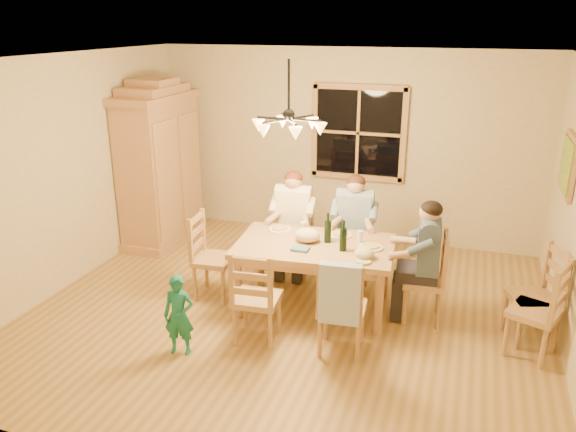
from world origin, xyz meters
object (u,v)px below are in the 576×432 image
(chair_far_right, at_px, (353,257))
(adult_plaid_man, at_px, (354,215))
(armoire, at_px, (160,169))
(chair_near_left, at_px, (257,312))
(chair_spare_back, at_px, (530,312))
(adult_slate_man, at_px, (427,246))
(chandelier, at_px, (289,124))
(wine_bottle_a, at_px, (328,228))
(chair_far_left, at_px, (293,251))
(dining_table, at_px, (315,253))
(adult_woman, at_px, (293,210))
(chair_end_left, at_px, (214,271))
(wine_bottle_b, at_px, (343,236))
(chair_spare_front, at_px, (532,326))
(child, at_px, (179,315))
(chair_near_right, at_px, (342,322))
(chair_end_right, at_px, (423,293))

(chair_far_right, relative_size, adult_plaid_man, 1.13)
(armoire, height_order, chair_near_left, armoire)
(chair_spare_back, bearing_deg, adult_slate_man, 66.83)
(chandelier, relative_size, chair_near_left, 0.78)
(chair_far_right, xyz_separation_m, adult_slate_man, (0.91, -0.72, 0.54))
(wine_bottle_a, bearing_deg, chandelier, -138.61)
(chair_far_left, height_order, chair_far_right, same)
(armoire, distance_m, dining_table, 2.98)
(adult_woman, relative_size, wine_bottle_a, 2.65)
(adult_slate_man, bearing_deg, chair_far_right, 46.64)
(adult_plaid_man, bearing_deg, chair_spare_back, 153.04)
(chair_end_left, height_order, wine_bottle_b, wine_bottle_b)
(armoire, relative_size, adult_plaid_man, 2.63)
(dining_table, distance_m, chair_spare_front, 2.27)
(adult_plaid_man, distance_m, chair_spare_back, 2.19)
(chair_near_left, relative_size, child, 1.23)
(wine_bottle_b, bearing_deg, chair_near_right, -76.54)
(chair_spare_front, bearing_deg, armoire, 94.63)
(wine_bottle_a, xyz_separation_m, child, (-1.08, -1.38, -0.52))
(armoire, height_order, chair_near_right, armoire)
(chair_far_right, distance_m, chair_spare_back, 2.12)
(chair_spare_front, bearing_deg, chair_far_left, 91.91)
(adult_plaid_man, height_order, chair_spare_back, adult_plaid_man)
(chair_end_left, bearing_deg, chair_spare_back, 87.24)
(adult_woman, distance_m, child, 2.15)
(chair_near_right, distance_m, chair_spare_front, 1.81)
(wine_bottle_b, bearing_deg, chair_spare_back, 3.57)
(chair_end_right, relative_size, wine_bottle_a, 3.00)
(adult_slate_man, height_order, wine_bottle_a, adult_slate_man)
(chair_near_right, height_order, wine_bottle_b, wine_bottle_b)
(chandelier, distance_m, adult_slate_man, 1.89)
(chair_near_left, xyz_separation_m, adult_woman, (-0.14, 1.59, 0.54))
(chair_spare_back, bearing_deg, dining_table, 71.50)
(chair_near_right, bearing_deg, chair_near_left, -180.00)
(chair_far_left, relative_size, chair_near_right, 1.00)
(chandelier, relative_size, chair_end_left, 0.78)
(chair_spare_front, bearing_deg, dining_table, 105.84)
(chair_end_left, bearing_deg, armoire, -138.60)
(dining_table, relative_size, child, 2.20)
(dining_table, xyz_separation_m, chair_near_left, (-0.35, -0.83, -0.35))
(chair_end_left, distance_m, adult_plaid_man, 1.78)
(chair_near_left, height_order, chair_near_right, same)
(dining_table, relative_size, chair_spare_back, 1.79)
(chair_far_right, distance_m, wine_bottle_a, 0.97)
(chair_end_left, xyz_separation_m, adult_plaid_man, (1.43, 0.93, 0.54))
(adult_plaid_man, bearing_deg, chandelier, 60.01)
(armoire, bearing_deg, wine_bottle_b, -24.95)
(wine_bottle_a, xyz_separation_m, chair_spare_front, (2.11, -0.34, -0.62))
(wine_bottle_b, bearing_deg, chair_end_left, -179.27)
(chair_far_left, height_order, wine_bottle_b, wine_bottle_b)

